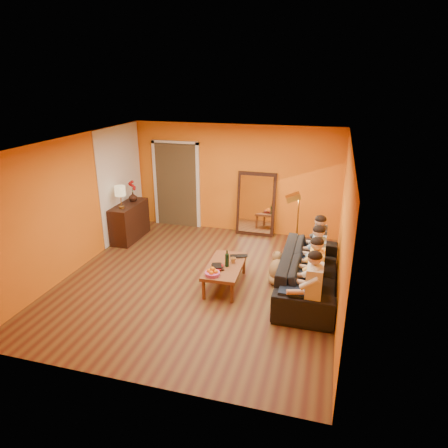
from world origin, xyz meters
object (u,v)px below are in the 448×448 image
(table_lamp, at_px, (121,197))
(dog, at_px, (277,268))
(wine_bottle, at_px, (227,258))
(tumbler, at_px, (233,260))
(coffee_table, at_px, (225,275))
(sofa, at_px, (309,272))
(laptop, at_px, (239,257))
(vase, at_px, (133,197))
(floor_lamp, at_px, (297,229))
(person_mid_left, at_px, (316,272))
(mirror_frame, at_px, (256,204))
(person_far_left, at_px, (314,288))
(sideboard, at_px, (130,221))
(person_mid_right, at_px, (318,258))
(person_far_right, at_px, (319,246))

(table_lamp, bearing_deg, dog, -14.14)
(wine_bottle, xyz_separation_m, tumbler, (0.07, 0.17, -0.11))
(coffee_table, relative_size, dog, 2.03)
(sofa, xyz_separation_m, tumbler, (-1.36, -0.10, 0.11))
(laptop, relative_size, vase, 1.59)
(table_lamp, distance_m, floor_lamp, 3.92)
(person_mid_left, bearing_deg, coffee_table, 171.84)
(dog, bearing_deg, tumbler, -169.81)
(sofa, relative_size, coffee_table, 2.03)
(mirror_frame, height_order, vase, mirror_frame)
(dog, relative_size, person_far_left, 0.49)
(mirror_frame, bearing_deg, tumbler, -88.02)
(sideboard, xyz_separation_m, person_far_left, (4.37, -2.36, 0.18))
(floor_lamp, distance_m, person_mid_right, 1.16)
(sofa, relative_size, person_far_right, 2.03)
(dog, relative_size, person_mid_right, 0.49)
(sofa, height_order, coffee_table, sofa)
(mirror_frame, relative_size, sideboard, 1.29)
(dog, bearing_deg, laptop, 174.03)
(coffee_table, height_order, floor_lamp, floor_lamp)
(floor_lamp, distance_m, person_far_left, 2.20)
(table_lamp, height_order, sofa, table_lamp)
(person_far_right, relative_size, laptop, 3.65)
(dog, distance_m, person_far_right, 0.92)
(dog, bearing_deg, person_far_left, -65.03)
(wine_bottle, bearing_deg, person_mid_right, 13.29)
(coffee_table, distance_m, person_mid_left, 1.68)
(table_lamp, xyz_separation_m, dog, (3.67, -0.92, -0.80))
(mirror_frame, height_order, dog, mirror_frame)
(person_far_left, relative_size, person_mid_left, 1.00)
(sideboard, height_order, table_lamp, table_lamp)
(person_mid_right, bearing_deg, wine_bottle, -166.71)
(coffee_table, xyz_separation_m, vase, (-2.76, 1.83, 0.75))
(table_lamp, bearing_deg, sofa, -14.09)
(sofa, relative_size, laptop, 7.39)
(coffee_table, bearing_deg, table_lamp, 152.87)
(table_lamp, height_order, person_far_right, table_lamp)
(person_far_left, bearing_deg, person_mid_left, 90.00)
(person_mid_left, bearing_deg, laptop, 157.91)
(wine_bottle, bearing_deg, dog, 25.53)
(tumbler, bearing_deg, dog, 16.92)
(person_far_right, bearing_deg, coffee_table, -151.67)
(sideboard, bearing_deg, tumbler, -26.95)
(dog, height_order, wine_bottle, wine_bottle)
(wine_bottle, bearing_deg, tumbler, 67.62)
(tumbler, xyz_separation_m, vase, (-2.88, 1.71, 0.49))
(sideboard, xyz_separation_m, coffee_table, (2.76, -1.58, -0.21))
(sofa, distance_m, person_far_right, 0.71)
(person_mid_left, relative_size, wine_bottle, 3.94)
(mirror_frame, relative_size, person_mid_left, 1.25)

